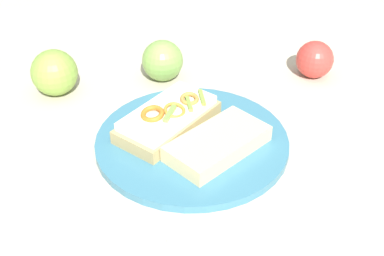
# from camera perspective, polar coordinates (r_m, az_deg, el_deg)

# --- Properties ---
(ground_plane) EXTENTS (2.00, 2.00, 0.00)m
(ground_plane) POSITION_cam_1_polar(r_m,az_deg,el_deg) (0.81, 0.00, -1.86)
(ground_plane) COLOR #B8AD98
(ground_plane) RESTS_ON ground
(plate) EXTENTS (0.30, 0.30, 0.01)m
(plate) POSITION_cam_1_polar(r_m,az_deg,el_deg) (0.81, 0.00, -1.51)
(plate) COLOR teal
(plate) RESTS_ON ground_plane
(sandwich) EXTENTS (0.19, 0.16, 0.05)m
(sandwich) POSITION_cam_1_polar(r_m,az_deg,el_deg) (0.82, -2.63, 1.06)
(sandwich) COLOR tan
(sandwich) RESTS_ON plate
(bread_slice_side) EXTENTS (0.17, 0.16, 0.03)m
(bread_slice_side) POSITION_cam_1_polar(r_m,az_deg,el_deg) (0.77, 2.80, -1.71)
(bread_slice_side) COLOR beige
(bread_slice_side) RESTS_ON plate
(apple_0) EXTENTS (0.11, 0.11, 0.08)m
(apple_0) POSITION_cam_1_polar(r_m,az_deg,el_deg) (0.96, -3.23, 7.33)
(apple_0) COLOR #7AA64B
(apple_0) RESTS_ON ground_plane
(apple_1) EXTENTS (0.10, 0.10, 0.08)m
(apple_1) POSITION_cam_1_polar(r_m,az_deg,el_deg) (0.94, -14.76, 5.85)
(apple_1) COLOR #7EA640
(apple_1) RESTS_ON ground_plane
(apple_3) EXTENTS (0.10, 0.10, 0.07)m
(apple_3) POSITION_cam_1_polar(r_m,az_deg,el_deg) (0.99, 13.21, 7.27)
(apple_3) COLOR red
(apple_3) RESTS_ON ground_plane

